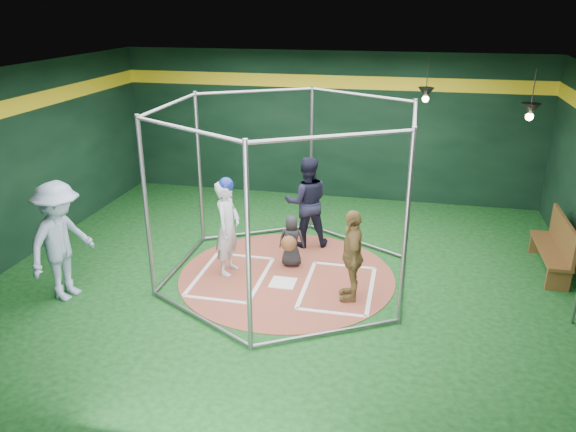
% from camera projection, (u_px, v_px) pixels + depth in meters
% --- Properties ---
extents(room_shell, '(10.10, 9.10, 3.53)m').
position_uv_depth(room_shell, '(287.00, 181.00, 9.31)').
color(room_shell, '#0C3811').
rests_on(room_shell, ground).
extents(clay_disc, '(3.80, 3.80, 0.01)m').
position_uv_depth(clay_disc, '(287.00, 276.00, 9.93)').
color(clay_disc, '#964836').
rests_on(clay_disc, ground).
extents(home_plate, '(0.43, 0.43, 0.01)m').
position_uv_depth(home_plate, '(283.00, 283.00, 9.66)').
color(home_plate, white).
rests_on(home_plate, clay_disc).
extents(batter_box_left, '(1.17, 1.77, 0.01)m').
position_uv_depth(batter_box_left, '(231.00, 276.00, 9.89)').
color(batter_box_left, white).
rests_on(batter_box_left, clay_disc).
extents(batter_box_right, '(1.17, 1.77, 0.01)m').
position_uv_depth(batter_box_right, '(338.00, 287.00, 9.51)').
color(batter_box_right, white).
rests_on(batter_box_right, clay_disc).
extents(batting_cage, '(4.05, 4.67, 3.00)m').
position_uv_depth(batting_cage, '(287.00, 196.00, 9.40)').
color(batting_cage, gray).
rests_on(batting_cage, ground).
extents(pendant_lamp_near, '(0.34, 0.34, 0.90)m').
position_uv_depth(pendant_lamp_near, '(426.00, 93.00, 11.79)').
color(pendant_lamp_near, black).
rests_on(pendant_lamp_near, room_shell).
extents(pendant_lamp_far, '(0.34, 0.34, 0.90)m').
position_uv_depth(pendant_lamp_far, '(530.00, 110.00, 9.97)').
color(pendant_lamp_far, black).
rests_on(pendant_lamp_far, room_shell).
extents(batter_figure, '(0.46, 0.65, 1.77)m').
position_uv_depth(batter_figure, '(228.00, 226.00, 9.76)').
color(batter_figure, silver).
rests_on(batter_figure, clay_disc).
extents(visitor_leopard, '(0.51, 0.94, 1.53)m').
position_uv_depth(visitor_leopard, '(352.00, 255.00, 8.92)').
color(visitor_leopard, '#A18245').
rests_on(visitor_leopard, clay_disc).
extents(catcher_figure, '(0.50, 0.57, 0.97)m').
position_uv_depth(catcher_figure, '(291.00, 241.00, 10.12)').
color(catcher_figure, black).
rests_on(catcher_figure, clay_disc).
extents(umpire, '(1.04, 0.91, 1.79)m').
position_uv_depth(umpire, '(307.00, 202.00, 10.88)').
color(umpire, black).
rests_on(umpire, clay_disc).
extents(bystander_blue, '(0.95, 1.39, 1.97)m').
position_uv_depth(bystander_blue, '(61.00, 241.00, 8.90)').
color(bystander_blue, '#8CA0B9').
rests_on(bystander_blue, ground).
extents(dugout_bench, '(0.40, 1.72, 1.00)m').
position_uv_depth(dugout_bench, '(556.00, 245.00, 9.94)').
color(dugout_bench, brown).
rests_on(dugout_bench, ground).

